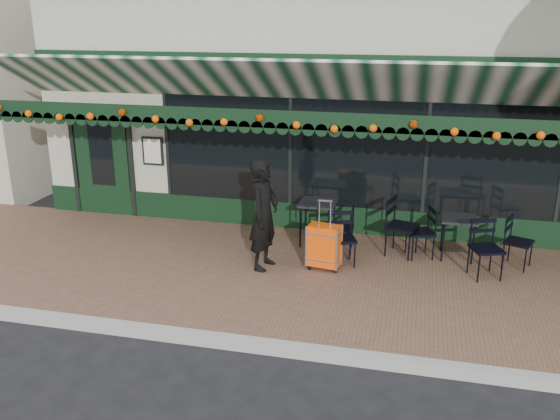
% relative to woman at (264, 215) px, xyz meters
% --- Properties ---
extents(ground, '(80.00, 80.00, 0.00)m').
position_rel_woman_xyz_m(ground, '(1.01, -2.11, -1.03)').
color(ground, black).
rests_on(ground, ground).
extents(sidewalk, '(18.00, 4.00, 0.15)m').
position_rel_woman_xyz_m(sidewalk, '(1.01, -0.11, -0.96)').
color(sidewalk, brown).
rests_on(sidewalk, ground).
extents(curb, '(18.00, 0.16, 0.15)m').
position_rel_woman_xyz_m(curb, '(1.01, -2.19, -0.96)').
color(curb, '#9E9E99').
rests_on(curb, ground).
extents(restaurant_building, '(12.00, 9.60, 4.50)m').
position_rel_woman_xyz_m(restaurant_building, '(1.01, 5.73, 1.24)').
color(restaurant_building, '#A9A793').
rests_on(restaurant_building, ground).
extents(woman, '(0.53, 0.71, 1.77)m').
position_rel_woman_xyz_m(woman, '(0.00, 0.00, 0.00)').
color(woman, black).
rests_on(woman, sidewalk).
extents(suitcase, '(0.53, 0.35, 1.14)m').
position_rel_woman_xyz_m(suitcase, '(0.94, 0.14, -0.50)').
color(suitcase, '#FF4C08').
rests_on(suitcase, sidewalk).
extents(cafe_table_a, '(0.57, 0.57, 0.70)m').
position_rel_woman_xyz_m(cafe_table_a, '(3.00, 1.11, -0.26)').
color(cafe_table_a, black).
rests_on(cafe_table_a, sidewalk).
extents(cafe_table_b, '(0.62, 0.62, 0.76)m').
position_rel_woman_xyz_m(cafe_table_b, '(0.64, 1.22, -0.20)').
color(cafe_table_b, black).
rests_on(cafe_table_b, sidewalk).
extents(chair_a_left, '(0.54, 0.54, 0.85)m').
position_rel_woman_xyz_m(chair_a_left, '(2.40, 0.99, -0.46)').
color(chair_a_left, black).
rests_on(chair_a_left, sidewalk).
extents(chair_a_right, '(0.54, 0.54, 0.83)m').
position_rel_woman_xyz_m(chair_a_right, '(3.92, 0.93, -0.47)').
color(chair_a_right, black).
rests_on(chair_a_right, sidewalk).
extents(chair_a_front, '(0.58, 0.58, 0.90)m').
position_rel_woman_xyz_m(chair_a_front, '(3.39, 0.41, -0.44)').
color(chair_a_front, black).
rests_on(chair_a_front, sidewalk).
extents(chair_b_left, '(0.43, 0.43, 0.81)m').
position_rel_woman_xyz_m(chair_b_left, '(1.11, 0.98, -0.48)').
color(chair_b_left, black).
rests_on(chair_b_left, sidewalk).
extents(chair_b_right, '(0.61, 0.61, 0.98)m').
position_rel_woman_xyz_m(chair_b_right, '(2.10, 1.02, -0.40)').
color(chair_b_right, black).
rests_on(chair_b_right, sidewalk).
extents(chair_b_front, '(0.55, 0.55, 0.86)m').
position_rel_woman_xyz_m(chair_b_front, '(1.18, 0.39, -0.45)').
color(chair_b_front, black).
rests_on(chair_b_front, sidewalk).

